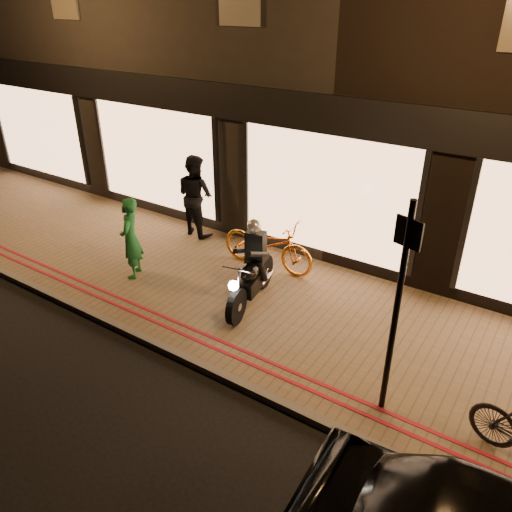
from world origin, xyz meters
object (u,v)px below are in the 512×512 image
(motorcycle, at_px, (252,272))
(sign_post, at_px, (398,302))
(person_green, at_px, (131,238))
(bicycle_gold, at_px, (268,244))

(motorcycle, height_order, sign_post, sign_post)
(motorcycle, xyz_separation_m, person_green, (-2.49, -0.48, 0.20))
(sign_post, relative_size, person_green, 1.85)
(sign_post, distance_m, person_green, 5.52)
(motorcycle, bearing_deg, bicycle_gold, 98.85)
(bicycle_gold, relative_size, person_green, 1.25)
(bicycle_gold, xyz_separation_m, person_green, (-2.02, -1.73, 0.28))
(bicycle_gold, height_order, person_green, person_green)
(bicycle_gold, bearing_deg, person_green, 128.61)
(motorcycle, relative_size, sign_post, 0.64)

